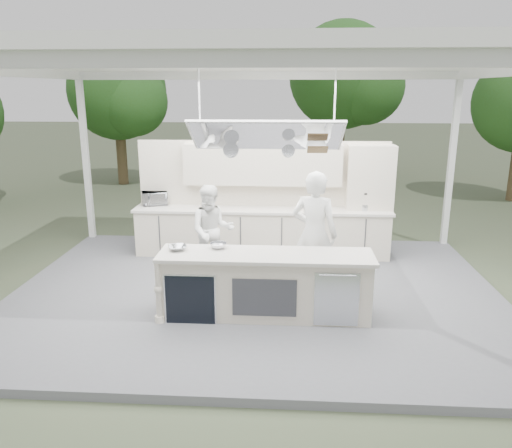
# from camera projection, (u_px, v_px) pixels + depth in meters

# --- Properties ---
(ground) EXTENTS (90.00, 90.00, 0.00)m
(ground) POSITION_uv_depth(u_px,v_px,m) (256.00, 297.00, 8.32)
(ground) COLOR #3D4831
(ground) RESTS_ON ground
(stage_deck) EXTENTS (8.00, 6.00, 0.12)m
(stage_deck) POSITION_uv_depth(u_px,v_px,m) (256.00, 294.00, 8.30)
(stage_deck) COLOR #57585C
(stage_deck) RESTS_ON ground
(tent) EXTENTS (8.20, 6.20, 3.86)m
(tent) POSITION_uv_depth(u_px,v_px,m) (256.00, 64.00, 7.34)
(tent) COLOR white
(tent) RESTS_ON ground
(demo_island) EXTENTS (3.10, 0.79, 0.95)m
(demo_island) POSITION_uv_depth(u_px,v_px,m) (264.00, 285.00, 7.27)
(demo_island) COLOR beige
(demo_island) RESTS_ON stage_deck
(back_counter) EXTENTS (5.08, 0.72, 0.95)m
(back_counter) POSITION_uv_depth(u_px,v_px,m) (262.00, 231.00, 9.99)
(back_counter) COLOR beige
(back_counter) RESTS_ON stage_deck
(back_wall_unit) EXTENTS (5.05, 0.48, 2.25)m
(back_wall_unit) POSITION_uv_depth(u_px,v_px,m) (285.00, 182.00, 9.92)
(back_wall_unit) COLOR beige
(back_wall_unit) RESTS_ON stage_deck
(tree_cluster) EXTENTS (19.55, 9.40, 5.85)m
(tree_cluster) POSITION_uv_depth(u_px,v_px,m) (269.00, 91.00, 16.88)
(tree_cluster) COLOR brown
(tree_cluster) RESTS_ON ground
(head_chef) EXTENTS (0.86, 0.70, 2.03)m
(head_chef) POSITION_uv_depth(u_px,v_px,m) (314.00, 234.00, 7.89)
(head_chef) COLOR white
(head_chef) RESTS_ON stage_deck
(sous_chef) EXTENTS (0.89, 0.75, 1.63)m
(sous_chef) POSITION_uv_depth(u_px,v_px,m) (212.00, 231.00, 8.79)
(sous_chef) COLOR white
(sous_chef) RESTS_ON stage_deck
(toaster_oven) EXTENTS (0.58, 0.48, 0.28)m
(toaster_oven) POSITION_uv_depth(u_px,v_px,m) (155.00, 198.00, 10.14)
(toaster_oven) COLOR silver
(toaster_oven) RESTS_ON back_counter
(bowl_large) EXTENTS (0.35, 0.35, 0.07)m
(bowl_large) POSITION_uv_depth(u_px,v_px,m) (178.00, 248.00, 7.31)
(bowl_large) COLOR #B5B8BD
(bowl_large) RESTS_ON demo_island
(bowl_small) EXTENTS (0.30, 0.30, 0.08)m
(bowl_small) POSITION_uv_depth(u_px,v_px,m) (218.00, 246.00, 7.40)
(bowl_small) COLOR silver
(bowl_small) RESTS_ON demo_island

